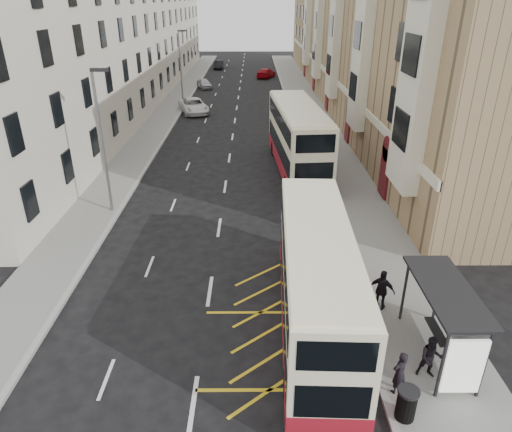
{
  "coord_description": "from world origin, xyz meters",
  "views": [
    {
      "loc": [
        1.89,
        -12.28,
        11.41
      ],
      "look_at": [
        2.01,
        6.92,
        2.17
      ],
      "focal_mm": 32.0,
      "sensor_mm": 36.0,
      "label": 1
    }
  ],
  "objects_px": {
    "litter_bin": "(407,403)",
    "car_red": "(266,73)",
    "street_lamp_far": "(181,63)",
    "car_silver": "(204,84)",
    "pedestrian_near": "(399,373)",
    "double_decker_rear": "(298,139)",
    "street_lamp_near": "(102,135)",
    "bus_shelter": "(453,314)",
    "car_dark": "(219,65)",
    "pedestrian_mid": "(431,357)",
    "double_decker_front": "(316,281)",
    "white_van": "(194,106)",
    "pedestrian_far": "(382,290)"
  },
  "relations": [
    {
      "from": "street_lamp_far",
      "to": "car_silver",
      "type": "bearing_deg",
      "value": 81.82
    },
    {
      "from": "car_dark",
      "to": "white_van",
      "type": "bearing_deg",
      "value": -89.82
    },
    {
      "from": "bus_shelter",
      "to": "street_lamp_near",
      "type": "distance_m",
      "value": 19.38
    },
    {
      "from": "bus_shelter",
      "to": "car_dark",
      "type": "distance_m",
      "value": 72.72
    },
    {
      "from": "double_decker_rear",
      "to": "car_red",
      "type": "relative_size",
      "value": 2.5
    },
    {
      "from": "car_silver",
      "to": "pedestrian_far",
      "type": "bearing_deg",
      "value": -96.72
    },
    {
      "from": "street_lamp_near",
      "to": "pedestrian_far",
      "type": "bearing_deg",
      "value": -35.37
    },
    {
      "from": "litter_bin",
      "to": "pedestrian_near",
      "type": "height_order",
      "value": "pedestrian_near"
    },
    {
      "from": "street_lamp_near",
      "to": "car_red",
      "type": "relative_size",
      "value": 1.66
    },
    {
      "from": "litter_bin",
      "to": "double_decker_front",
      "type": "bearing_deg",
      "value": 117.19
    },
    {
      "from": "litter_bin",
      "to": "pedestrian_near",
      "type": "xyz_separation_m",
      "value": [
        0.05,
        0.99,
        0.22
      ]
    },
    {
      "from": "bus_shelter",
      "to": "street_lamp_far",
      "type": "height_order",
      "value": "street_lamp_far"
    },
    {
      "from": "car_silver",
      "to": "car_dark",
      "type": "xyz_separation_m",
      "value": [
        0.71,
        18.98,
        0.06
      ]
    },
    {
      "from": "street_lamp_near",
      "to": "litter_bin",
      "type": "relative_size",
      "value": 7.48
    },
    {
      "from": "litter_bin",
      "to": "car_red",
      "type": "relative_size",
      "value": 0.22
    },
    {
      "from": "pedestrian_near",
      "to": "car_red",
      "type": "height_order",
      "value": "pedestrian_near"
    },
    {
      "from": "double_decker_rear",
      "to": "white_van",
      "type": "distance_m",
      "value": 20.93
    },
    {
      "from": "car_silver",
      "to": "double_decker_rear",
      "type": "bearing_deg",
      "value": -93.6
    },
    {
      "from": "double_decker_rear",
      "to": "pedestrian_mid",
      "type": "relative_size",
      "value": 7.83
    },
    {
      "from": "litter_bin",
      "to": "pedestrian_mid",
      "type": "height_order",
      "value": "pedestrian_mid"
    },
    {
      "from": "street_lamp_near",
      "to": "pedestrian_near",
      "type": "bearing_deg",
      "value": -47.06
    },
    {
      "from": "street_lamp_near",
      "to": "pedestrian_near",
      "type": "xyz_separation_m",
      "value": [
        12.75,
        -13.7,
        -3.71
      ]
    },
    {
      "from": "litter_bin",
      "to": "car_silver",
      "type": "xyz_separation_m",
      "value": [
        -11.23,
        54.93,
        -0.06
      ]
    },
    {
      "from": "pedestrian_far",
      "to": "car_red",
      "type": "bearing_deg",
      "value": -56.86
    },
    {
      "from": "litter_bin",
      "to": "car_silver",
      "type": "height_order",
      "value": "car_silver"
    },
    {
      "from": "pedestrian_near",
      "to": "pedestrian_far",
      "type": "xyz_separation_m",
      "value": [
        0.54,
        4.27,
        0.09
      ]
    },
    {
      "from": "double_decker_rear",
      "to": "street_lamp_near",
      "type": "bearing_deg",
      "value": -153.07
    },
    {
      "from": "bus_shelter",
      "to": "double_decker_front",
      "type": "relative_size",
      "value": 0.4
    },
    {
      "from": "double_decker_front",
      "to": "car_red",
      "type": "bearing_deg",
      "value": 92.52
    },
    {
      "from": "car_red",
      "to": "white_van",
      "type": "bearing_deg",
      "value": 90.1
    },
    {
      "from": "pedestrian_mid",
      "to": "car_silver",
      "type": "xyz_separation_m",
      "value": [
        -12.48,
        53.3,
        -0.28
      ]
    },
    {
      "from": "street_lamp_near",
      "to": "car_silver",
      "type": "bearing_deg",
      "value": 87.9
    },
    {
      "from": "street_lamp_far",
      "to": "pedestrian_mid",
      "type": "relative_size",
      "value": 5.18
    },
    {
      "from": "street_lamp_far",
      "to": "car_dark",
      "type": "xyz_separation_m",
      "value": [
        2.18,
        29.23,
        -3.93
      ]
    },
    {
      "from": "street_lamp_far",
      "to": "white_van",
      "type": "height_order",
      "value": "street_lamp_far"
    },
    {
      "from": "street_lamp_far",
      "to": "pedestrian_far",
      "type": "xyz_separation_m",
      "value": [
        13.29,
        -39.43,
        -3.62
      ]
    },
    {
      "from": "car_red",
      "to": "street_lamp_far",
      "type": "bearing_deg",
      "value": 81.78
    },
    {
      "from": "street_lamp_far",
      "to": "pedestrian_near",
      "type": "bearing_deg",
      "value": -73.73
    },
    {
      "from": "pedestrian_near",
      "to": "bus_shelter",
      "type": "bearing_deg",
      "value": -177.75
    },
    {
      "from": "litter_bin",
      "to": "car_dark",
      "type": "relative_size",
      "value": 0.25
    },
    {
      "from": "bus_shelter",
      "to": "street_lamp_far",
      "type": "distance_m",
      "value": 44.94
    },
    {
      "from": "street_lamp_far",
      "to": "car_red",
      "type": "relative_size",
      "value": 1.66
    },
    {
      "from": "car_silver",
      "to": "car_dark",
      "type": "relative_size",
      "value": 0.89
    },
    {
      "from": "car_silver",
      "to": "car_dark",
      "type": "height_order",
      "value": "car_dark"
    },
    {
      "from": "litter_bin",
      "to": "car_red",
      "type": "distance_m",
      "value": 64.24
    },
    {
      "from": "double_decker_front",
      "to": "pedestrian_near",
      "type": "height_order",
      "value": "double_decker_front"
    },
    {
      "from": "bus_shelter",
      "to": "litter_bin",
      "type": "bearing_deg",
      "value": -131.01
    },
    {
      "from": "street_lamp_near",
      "to": "double_decker_rear",
      "type": "distance_m",
      "value": 13.47
    },
    {
      "from": "street_lamp_near",
      "to": "car_red",
      "type": "distance_m",
      "value": 50.7
    },
    {
      "from": "street_lamp_near",
      "to": "double_decker_front",
      "type": "height_order",
      "value": "street_lamp_near"
    }
  ]
}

